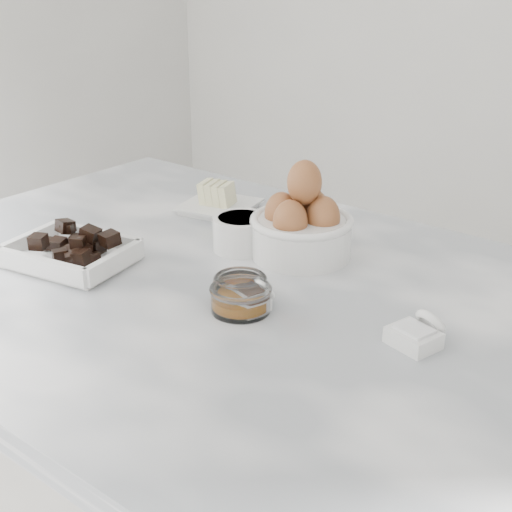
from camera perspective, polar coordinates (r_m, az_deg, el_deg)
The scene contains 9 objects.
marble_slab at distance 1.04m, azimuth -1.90°, elevation -3.27°, with size 1.20×0.80×0.04m, color white.
chocolate_dish at distance 1.13m, azimuth -14.63°, elevation 0.41°, with size 0.21×0.17×0.05m.
butter_plate at distance 1.32m, azimuth -3.04°, elevation 4.42°, with size 0.15×0.15×0.05m.
sugar_ramekin at distance 1.14m, azimuth -1.19°, elevation 1.95°, with size 0.09×0.09×0.05m.
egg_bowl at distance 1.11m, azimuth 3.67°, elevation 2.45°, with size 0.16×0.16×0.16m.
honey_bowl at distance 0.95m, azimuth -1.23°, elevation -3.38°, with size 0.08×0.08×0.04m.
zest_bowl at distance 0.99m, azimuth -1.27°, elevation -2.42°, with size 0.07×0.07×0.03m.
vanilla_spoon at distance 0.96m, azimuth -0.22°, elevation -3.38°, with size 0.06×0.07×0.04m.
salt_spoon at distance 0.90m, azimuth 12.82°, elevation -6.05°, with size 0.07×0.08×0.04m.
Camera 1 is at (0.61, -0.70, 1.39)m, focal length 50.00 mm.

